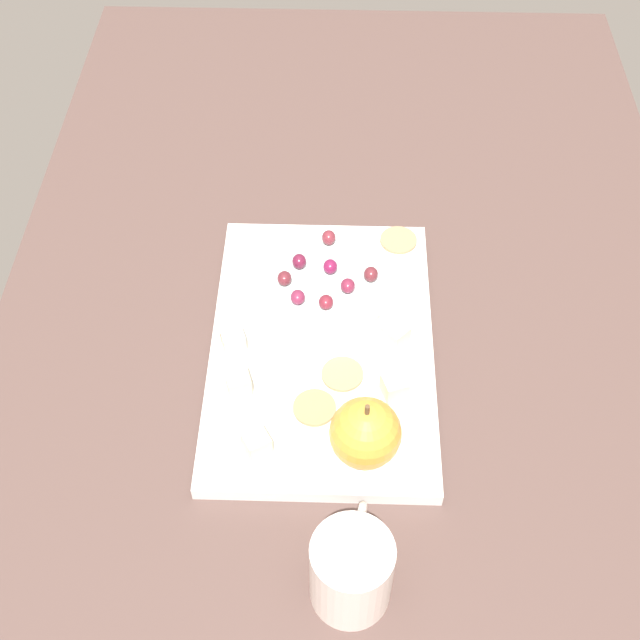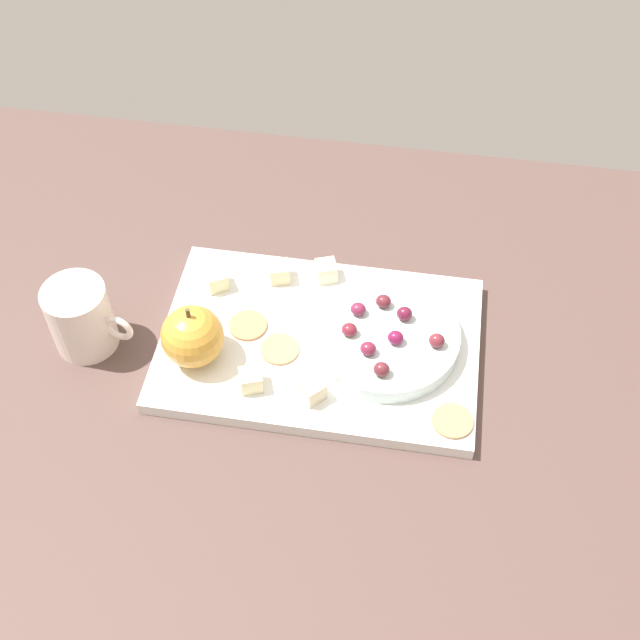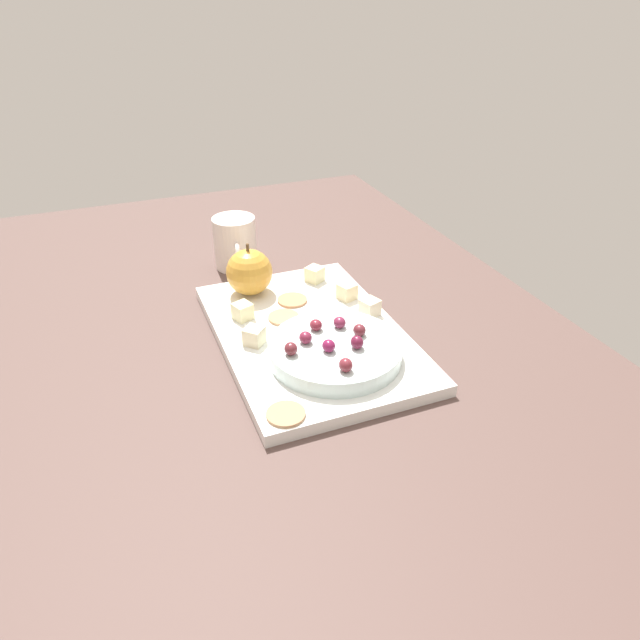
% 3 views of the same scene
% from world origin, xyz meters
% --- Properties ---
extents(table, '(1.48, 0.88, 0.04)m').
position_xyz_m(table, '(0.00, 0.00, 0.02)').
color(table, brown).
rests_on(table, ground).
extents(platter, '(0.39, 0.26, 0.02)m').
position_xyz_m(platter, '(-0.02, 0.03, 0.05)').
color(platter, white).
rests_on(platter, table).
extents(serving_dish, '(0.18, 0.18, 0.02)m').
position_xyz_m(serving_dish, '(0.06, 0.04, 0.07)').
color(serving_dish, silver).
rests_on(serving_dish, platter).
extents(apple_whole, '(0.08, 0.08, 0.08)m').
position_xyz_m(apple_whole, '(-0.16, -0.01, 0.10)').
color(apple_whole, gold).
rests_on(apple_whole, platter).
extents(apple_stem, '(0.01, 0.00, 0.01)m').
position_xyz_m(apple_stem, '(-0.16, -0.01, 0.14)').
color(apple_stem, brown).
rests_on(apple_stem, apple_whole).
extents(cheese_cube_0, '(0.03, 0.03, 0.03)m').
position_xyz_m(cheese_cube_0, '(-0.09, -0.05, 0.07)').
color(cheese_cube_0, beige).
rests_on(cheese_cube_0, platter).
extents(cheese_cube_1, '(0.04, 0.04, 0.03)m').
position_xyz_m(cheese_cube_1, '(-0.01, -0.05, 0.07)').
color(cheese_cube_1, beige).
rests_on(cheese_cube_1, platter).
extents(cheese_cube_2, '(0.03, 0.03, 0.03)m').
position_xyz_m(cheese_cube_2, '(-0.02, 0.14, 0.07)').
color(cheese_cube_2, beige).
rests_on(cheese_cube_2, platter).
extents(cheese_cube_3, '(0.03, 0.03, 0.03)m').
position_xyz_m(cheese_cube_3, '(-0.08, 0.13, 0.07)').
color(cheese_cube_3, beige).
rests_on(cheese_cube_3, platter).
extents(cheese_cube_4, '(0.04, 0.04, 0.03)m').
position_xyz_m(cheese_cube_4, '(-0.16, 0.10, 0.07)').
color(cheese_cube_4, beige).
rests_on(cheese_cube_4, platter).
extents(cracker_0, '(0.05, 0.05, 0.00)m').
position_xyz_m(cracker_0, '(0.15, -0.06, 0.06)').
color(cracker_0, tan).
rests_on(cracker_0, platter).
extents(cracker_1, '(0.05, 0.05, 0.00)m').
position_xyz_m(cracker_1, '(-0.11, 0.04, 0.06)').
color(cracker_1, tan).
rests_on(cracker_1, platter).
extents(cracker_2, '(0.05, 0.05, 0.00)m').
position_xyz_m(cracker_2, '(-0.06, 0.01, 0.06)').
color(cracker_2, tan).
rests_on(cracker_2, platter).
extents(grape_0, '(0.02, 0.02, 0.02)m').
position_xyz_m(grape_0, '(0.08, 0.03, 0.09)').
color(grape_0, maroon).
rests_on(grape_0, serving_dish).
extents(grape_1, '(0.02, 0.02, 0.02)m').
position_xyz_m(grape_1, '(0.06, -0.02, 0.09)').
color(grape_1, maroon).
rests_on(grape_1, serving_dish).
extents(grape_2, '(0.02, 0.02, 0.02)m').
position_xyz_m(grape_2, '(0.03, 0.06, 0.09)').
color(grape_2, maroon).
rests_on(grape_2, serving_dish).
extents(grape_3, '(0.02, 0.02, 0.02)m').
position_xyz_m(grape_3, '(0.02, 0.03, 0.09)').
color(grape_3, maroon).
rests_on(grape_3, serving_dish).
extents(grape_4, '(0.02, 0.02, 0.02)m').
position_xyz_m(grape_4, '(0.06, 0.08, 0.09)').
color(grape_4, maroon).
rests_on(grape_4, serving_dish).
extents(grape_5, '(0.02, 0.02, 0.02)m').
position_xyz_m(grape_5, '(0.05, 0.01, 0.09)').
color(grape_5, maroon).
rests_on(grape_5, serving_dish).
extents(grape_6, '(0.02, 0.02, 0.02)m').
position_xyz_m(grape_6, '(0.08, 0.07, 0.09)').
color(grape_6, maroon).
rests_on(grape_6, serving_dish).
extents(grape_7, '(0.02, 0.02, 0.02)m').
position_xyz_m(grape_7, '(0.13, 0.03, 0.09)').
color(grape_7, maroon).
rests_on(grape_7, serving_dish).
extents(cup, '(0.11, 0.08, 0.09)m').
position_xyz_m(cup, '(-0.31, -0.00, 0.09)').
color(cup, silver).
rests_on(cup, table).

